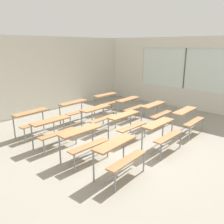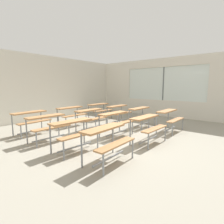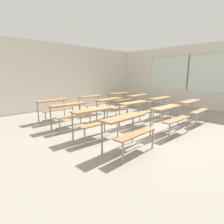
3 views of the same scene
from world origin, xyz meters
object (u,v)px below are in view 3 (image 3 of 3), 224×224
Objects in this scene: desk_bench_r0c0 at (128,126)px; desk_bench_r1c1 at (136,108)px; desk_bench_r0c1 at (170,114)px; desk_bench_r0c2 at (194,106)px; desk_bench_r3c0 at (55,105)px; desk_bench_r2c1 at (111,104)px; desk_bench_r2c2 at (140,99)px; desk_bench_r3c1 at (93,100)px; desk_bench_r3c2 at (121,97)px; desk_bench_r2c0 at (70,110)px; desk_bench_r1c2 at (163,103)px; desk_bench_r1c0 at (95,117)px.

desk_bench_r1c1 is at bearing 31.57° from desk_bench_r0c0.
desk_bench_r0c2 is at bearing 1.38° from desk_bench_r0c1.
desk_bench_r1c1 is 0.99× the size of desk_bench_r3c0.
desk_bench_r2c1 is 1.01× the size of desk_bench_r2c2.
desk_bench_r0c2 and desk_bench_r3c1 have the same top height.
desk_bench_r3c0 is 3.32m from desk_bench_r3c2.
desk_bench_r3c1 is (1.70, 1.13, 0.00)m from desk_bench_r2c0.
desk_bench_r1c2 and desk_bench_r2c1 have the same top height.
desk_bench_r1c0 is 1.00× the size of desk_bench_r3c2.
desk_bench_r3c2 is at bearing 37.27° from desk_bench_r1c0.
desk_bench_r2c2 is at bearing -21.43° from desk_bench_r3c0.
desk_bench_r3c2 is (1.67, 3.43, 0.00)m from desk_bench_r0c1.
desk_bench_r2c0 is 1.68m from desk_bench_r2c1.
desk_bench_r3c2 is at bearing 65.40° from desk_bench_r0c1.
desk_bench_r3c1 is (0.02, 1.14, 0.00)m from desk_bench_r2c1.
desk_bench_r0c1 and desk_bench_r3c1 have the same top height.
desk_bench_r3c2 is at bearing 43.41° from desk_bench_r0c0.
desk_bench_r2c0 is at bearing 178.24° from desk_bench_r2c1.
desk_bench_r1c1 is at bearing -90.61° from desk_bench_r3c1.
desk_bench_r0c0 and desk_bench_r1c1 have the same top height.
desk_bench_r1c0 is 4.09m from desk_bench_r3c2.
desk_bench_r2c2 is 0.98× the size of desk_bench_r3c0.
desk_bench_r0c1 is at bearing -51.71° from desk_bench_r2c0.
desk_bench_r3c2 is (3.39, 1.15, 0.00)m from desk_bench_r2c0.
desk_bench_r1c0 is 1.02× the size of desk_bench_r1c2.
desk_bench_r2c2 and desk_bench_r3c1 have the same top height.
desk_bench_r2c2 is at bearing -1.06° from desk_bench_r2c1.
desk_bench_r2c0 is (-0.03, 2.25, 0.00)m from desk_bench_r0c0.
desk_bench_r0c2 and desk_bench_r2c0 have the same top height.
desk_bench_r1c0 is 2.85m from desk_bench_r3c1.
desk_bench_r0c1 is 0.99× the size of desk_bench_r1c0.
desk_bench_r1c2 is at bearing -36.17° from desk_bench_r2c1.
desk_bench_r2c2 is (3.37, -0.00, 0.00)m from desk_bench_r2c0.
desk_bench_r0c2 is 1.97m from desk_bench_r1c1.
desk_bench_r1c0 is at bearing 88.58° from desk_bench_r0c0.
desk_bench_r0c0 is 1.69m from desk_bench_r0c1.
desk_bench_r0c2 is at bearing -15.90° from desk_bench_r1c0.
desk_bench_r3c1 is 1.69m from desk_bench_r3c2.
desk_bench_r3c2 is (1.69, 2.30, 0.00)m from desk_bench_r1c1.
desk_bench_r2c2 and desk_bench_r3c0 have the same top height.
desk_bench_r2c0 is 1.01× the size of desk_bench_r2c2.
desk_bench_r1c0 and desk_bench_r3c0 have the same top height.
desk_bench_r2c2 is 0.98× the size of desk_bench_r3c2.
desk_bench_r1c1 is at bearing -145.62° from desk_bench_r2c2.
desk_bench_r0c2 and desk_bench_r2c1 have the same top height.
desk_bench_r3c1 and desk_bench_r3c2 have the same top height.
desk_bench_r0c0 is 4.78m from desk_bench_r3c2.
desk_bench_r0c1 is at bearing -179.86° from desk_bench_r0c2.
desk_bench_r1c0 is at bearing -160.73° from desk_bench_r2c2.
desk_bench_r2c0 is 1.13m from desk_bench_r3c0.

